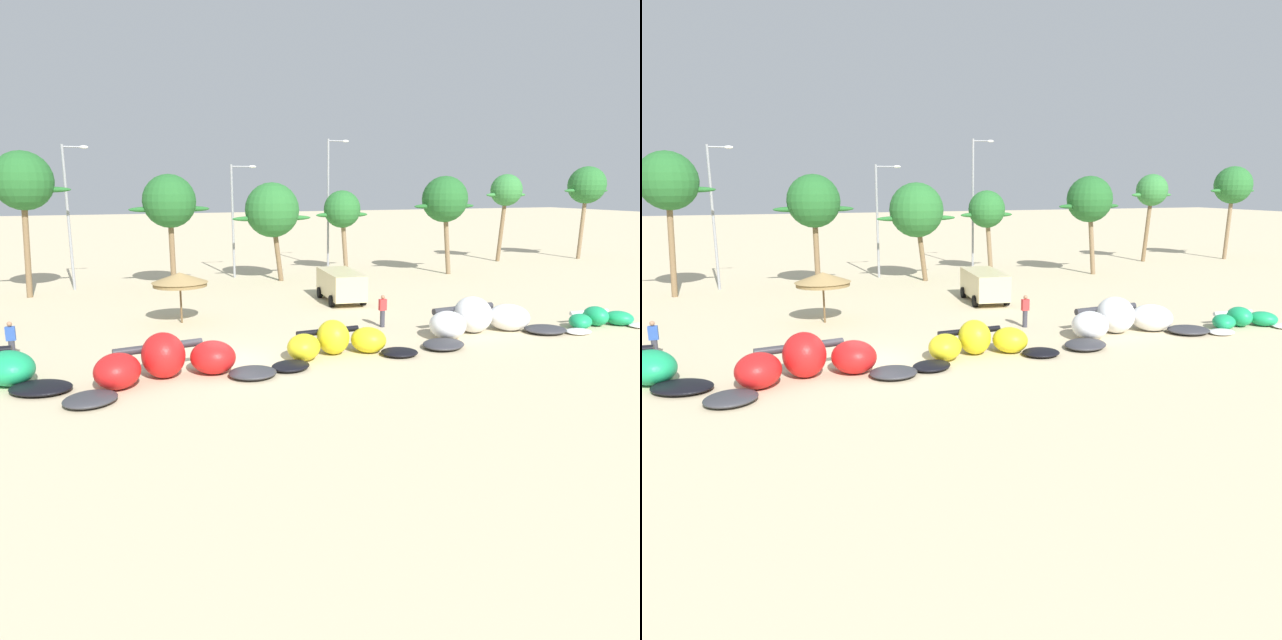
# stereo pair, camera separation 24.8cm
# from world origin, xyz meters

# --- Properties ---
(ground_plane) EXTENTS (260.00, 260.00, 0.00)m
(ground_plane) POSITION_xyz_m (0.00, 0.00, 0.00)
(ground_plane) COLOR beige
(kite_left) EXTENTS (7.79, 4.13, 1.68)m
(kite_left) POSITION_xyz_m (-2.57, -1.19, 0.64)
(kite_left) COLOR #333338
(kite_left) RESTS_ON ground
(kite_left_of_center) EXTENTS (6.72, 3.18, 1.45)m
(kite_left_of_center) POSITION_xyz_m (4.37, -0.42, 0.55)
(kite_left_of_center) COLOR black
(kite_left_of_center) RESTS_ON ground
(kite_center) EXTENTS (8.48, 4.28, 1.73)m
(kite_center) POSITION_xyz_m (12.06, 0.63, 0.66)
(kite_center) COLOR #333338
(kite_center) RESTS_ON ground
(kite_right_of_center) EXTENTS (5.54, 2.66, 0.98)m
(kite_right_of_center) POSITION_xyz_m (18.62, -0.22, 0.37)
(kite_right_of_center) COLOR white
(kite_right_of_center) RESTS_ON ground
(beach_umbrella_middle) EXTENTS (2.84, 2.84, 2.61)m
(beach_umbrella_middle) POSITION_xyz_m (-0.75, 8.03, 2.26)
(beach_umbrella_middle) COLOR brown
(beach_umbrella_middle) RESTS_ON ground
(parked_van) EXTENTS (2.59, 4.97, 1.84)m
(parked_van) POSITION_xyz_m (9.11, 10.58, 1.09)
(parked_van) COLOR beige
(parked_van) RESTS_ON ground
(person_near_kites) EXTENTS (0.36, 0.24, 1.62)m
(person_near_kites) POSITION_xyz_m (8.46, 3.57, 0.82)
(person_near_kites) COLOR #383842
(person_near_kites) RESTS_ON ground
(person_by_umbrellas) EXTENTS (0.36, 0.24, 1.62)m
(person_by_umbrellas) POSITION_xyz_m (-8.09, 3.54, 0.82)
(person_by_umbrellas) COLOR #383842
(person_by_umbrellas) RESTS_ON ground
(palm_left) EXTENTS (5.36, 3.57, 8.95)m
(palm_left) POSITION_xyz_m (-8.39, 18.68, 7.08)
(palm_left) COLOR brown
(palm_left) RESTS_ON ground
(palm_left_of_gap) EXTENTS (5.24, 3.49, 7.62)m
(palm_left_of_gap) POSITION_xyz_m (0.20, 18.46, 5.81)
(palm_left_of_gap) COLOR brown
(palm_left_of_gap) RESTS_ON ground
(palm_center_left) EXTENTS (5.84, 3.89, 7.10)m
(palm_center_left) POSITION_xyz_m (7.50, 19.47, 5.11)
(palm_center_left) COLOR brown
(palm_center_left) RESTS_ON ground
(palm_center_right) EXTENTS (4.42, 2.95, 6.50)m
(palm_center_right) POSITION_xyz_m (14.09, 22.22, 4.94)
(palm_center_right) COLOR #7F6647
(palm_center_right) RESTS_ON ground
(palm_right_of_gap) EXTENTS (5.27, 3.51, 7.59)m
(palm_right_of_gap) POSITION_xyz_m (20.93, 18.10, 5.77)
(palm_right_of_gap) COLOR #7F6647
(palm_right_of_gap) RESTS_ON ground
(palm_right) EXTENTS (4.26, 2.84, 7.86)m
(palm_right) POSITION_xyz_m (30.73, 23.47, 6.32)
(palm_right) COLOR brown
(palm_right) RESTS_ON ground
(palm_rightmost) EXTENTS (5.14, 3.42, 8.60)m
(palm_rightmost) POSITION_xyz_m (38.90, 22.33, 6.80)
(palm_rightmost) COLOR #7F6647
(palm_rightmost) RESTS_ON ground
(lamppost_west_center) EXTENTS (1.68, 0.24, 9.45)m
(lamppost_west_center) POSITION_xyz_m (-5.96, 20.60, 5.26)
(lamppost_west_center) COLOR gray
(lamppost_west_center) RESTS_ON ground
(lamppost_east_center) EXTENTS (1.98, 0.24, 8.37)m
(lamppost_east_center) POSITION_xyz_m (5.40, 22.19, 4.74)
(lamppost_east_center) COLOR gray
(lamppost_east_center) RESTS_ON ground
(lamppost_east) EXTENTS (1.90, 0.24, 10.55)m
(lamppost_east) POSITION_xyz_m (13.93, 24.54, 5.84)
(lamppost_east) COLOR gray
(lamppost_east) RESTS_ON ground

